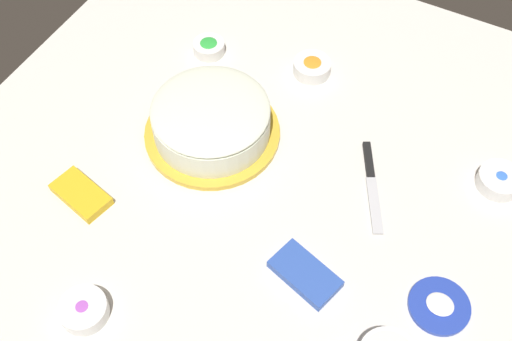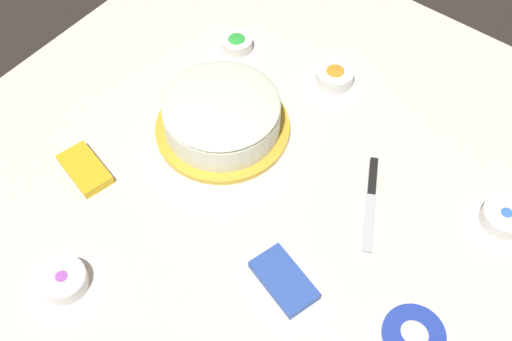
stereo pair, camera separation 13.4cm
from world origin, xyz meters
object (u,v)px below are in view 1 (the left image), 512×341
Objects in this scene: frosted_cake at (211,121)px; sprinkle_bowl_green at (209,47)px; spreading_knife at (371,178)px; candy_box_lower at (81,194)px; frosting_tub_lid at (439,306)px; sprinkle_bowl_blue at (500,180)px; sprinkle_bowl_rainbow at (84,310)px; sprinkle_bowl_orange at (312,67)px; candy_box_upper at (305,274)px.

frosted_cake reaches higher than sprinkle_bowl_green.
candy_box_lower is at bearing 32.14° from spreading_knife.
frosting_tub_lid is 0.92× the size of candy_box_lower.
frosting_tub_lid is (-0.60, 0.16, -0.04)m from frosted_cake.
spreading_knife is 2.71× the size of sprinkle_bowl_green.
frosted_cake is 0.27m from sprinkle_bowl_green.
sprinkle_bowl_blue is at bearing -136.62° from candy_box_lower.
sprinkle_bowl_rainbow and sprinkle_bowl_blue have the same top height.
frosted_cake is 0.38m from spreading_knife.
sprinkle_bowl_blue is (-0.25, -0.12, 0.01)m from spreading_knife.
candy_box_lower is (0.78, 0.45, -0.01)m from sprinkle_bowl_blue.
sprinkle_bowl_orange is (0.48, -0.45, 0.01)m from frosting_tub_lid.
sprinkle_bowl_orange is at bearing -42.67° from spreading_knife.
candy_box_upper is (0.26, 0.06, 0.00)m from frosting_tub_lid.
sprinkle_bowl_rainbow is 0.98× the size of sprinkle_bowl_blue.
candy_box_upper is (-0.34, -0.27, -0.01)m from sprinkle_bowl_rainbow.
candy_box_lower is (0.28, 0.57, -0.01)m from sprinkle_bowl_orange.
frosting_tub_lid reaches higher than spreading_knife.
sprinkle_bowl_blue is 0.52m from sprinkle_bowl_orange.
candy_box_lower is (0.53, 0.34, 0.00)m from spreading_knife.
sprinkle_bowl_rainbow is 0.91m from sprinkle_bowl_blue.
spreading_knife is 0.63m from candy_box_lower.
sprinkle_bowl_blue is at bearing 166.99° from sprinkle_bowl_orange.
sprinkle_bowl_blue is 1.02× the size of sprinkle_bowl_orange.
frosted_cake is at bearing -15.01° from frosting_tub_lid.
sprinkle_bowl_rainbow is 1.16× the size of sprinkle_bowl_green.
frosted_cake is 0.65m from sprinkle_bowl_blue.
candy_box_upper reaches higher than frosting_tub_lid.
spreading_knife is at bearing -134.46° from candy_box_lower.
candy_box_upper is at bearing -160.18° from candy_box_lower.
sprinkle_bowl_green reaches higher than spreading_knife.
candy_box_upper reaches higher than spreading_knife.
frosted_cake reaches higher than sprinkle_bowl_blue.
frosting_tub_lid is 1.29× the size of sprinkle_bowl_orange.
frosted_cake is 3.28× the size of sprinkle_bowl_blue.
sprinkle_bowl_green is at bearing 12.53° from sprinkle_bowl_orange.
frosting_tub_lid is 1.50× the size of sprinkle_bowl_green.
sprinkle_bowl_orange reaches higher than sprinkle_bowl_green.
frosted_cake is at bearing 8.46° from spreading_knife.
sprinkle_bowl_rainbow is (0.59, 0.33, 0.01)m from frosting_tub_lid.
sprinkle_bowl_orange is (-0.26, -0.06, 0.00)m from sprinkle_bowl_green.
sprinkle_bowl_orange is (0.25, -0.23, 0.01)m from spreading_knife.
frosted_cake is 2.26× the size of candy_box_upper.
sprinkle_bowl_orange is at bearing -98.29° from sprinkle_bowl_rainbow.
spreading_knife is at bearing -123.83° from sprinkle_bowl_rainbow.
spreading_knife is 0.28m from candy_box_upper.
frosting_tub_lid is 0.77m from candy_box_lower.
frosted_cake is 2.61× the size of frosting_tub_lid.
candy_box_lower is at bearing 63.64° from sprinkle_bowl_orange.
frosted_cake is at bearing -106.77° from candy_box_lower.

